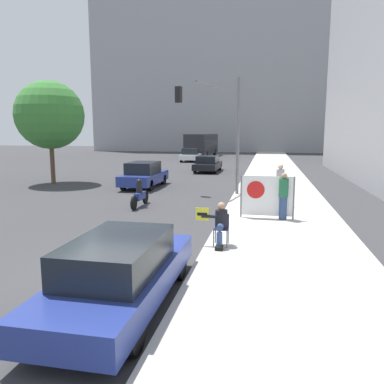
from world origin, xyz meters
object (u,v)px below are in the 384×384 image
jogger_on_sidewalk (283,196)px  car_on_road_nearest (144,175)px  seated_protester (220,223)px  motorcycle_on_road (140,195)px  pedestrian_behind (280,184)px  street_tree_near_curb (50,115)px  traffic_light_pole (215,116)px  parked_car_curbside (121,271)px  car_on_road_distant (191,155)px  car_on_road_midblock (208,164)px  protest_banner (267,196)px  city_bus_on_road (202,144)px

jogger_on_sidewalk → car_on_road_nearest: size_ratio=0.38×
seated_protester → motorcycle_on_road: bearing=116.7°
pedestrian_behind → street_tree_near_curb: street_tree_near_curb is taller
jogger_on_sidewalk → street_tree_near_curb: size_ratio=0.26×
traffic_light_pole → motorcycle_on_road: bearing=-126.8°
parked_car_curbside → seated_protester: bearing=69.5°
traffic_light_pole → car_on_road_distant: size_ratio=1.38×
seated_protester → car_on_road_distant: 33.20m
seated_protester → pedestrian_behind: pedestrian_behind is taller
jogger_on_sidewalk → car_on_road_midblock: size_ratio=0.36×
pedestrian_behind → car_on_road_distant: size_ratio=0.43×
traffic_light_pole → parked_car_curbside: (0.07, -13.20, -3.43)m
car_on_road_distant → traffic_light_pole: bearing=-75.4°
car_on_road_nearest → street_tree_near_curb: street_tree_near_curb is taller
traffic_light_pole → street_tree_near_curb: bearing=167.3°
seated_protester → traffic_light_pole: 10.11m
jogger_on_sidewalk → car_on_road_nearest: jogger_on_sidewalk is taller
pedestrian_behind → street_tree_near_curb: (-14.23, 5.53, 3.31)m
jogger_on_sidewalk → protest_banner: bearing=-43.4°
pedestrian_behind → protest_banner: size_ratio=0.92×
car_on_road_distant → motorcycle_on_road: size_ratio=1.95×
seated_protester → motorcycle_on_road: (-4.32, 5.64, -0.27)m
street_tree_near_curb → car_on_road_distant: bearing=76.3°
car_on_road_midblock → motorcycle_on_road: size_ratio=2.17×
traffic_light_pole → car_on_road_midblock: size_ratio=1.24×
traffic_light_pole → car_on_road_distant: traffic_light_pole is taller
seated_protester → car_on_road_midblock: 21.70m
protest_banner → car_on_road_midblock: size_ratio=0.42×
car_on_road_nearest → car_on_road_distant: car_on_road_nearest is taller
car_on_road_nearest → street_tree_near_curb: bearing=176.0°
seated_protester → traffic_light_pole: size_ratio=0.21×
parked_car_curbside → car_on_road_nearest: bearing=107.1°
car_on_road_midblock → street_tree_near_curb: bearing=-132.6°
jogger_on_sidewalk → car_on_road_nearest: (-7.92, 7.77, -0.26)m
city_bus_on_road → motorcycle_on_road: 35.05m
protest_banner → car_on_road_midblock: protest_banner is taller
seated_protester → car_on_road_distant: (-7.46, 32.35, -0.06)m
car_on_road_nearest → car_on_road_distant: size_ratio=1.07×
car_on_road_midblock → city_bus_on_road: bearing=101.1°
car_on_road_nearest → car_on_road_midblock: (2.36, 9.92, -0.07)m
city_bus_on_road → car_on_road_nearest: bearing=-87.2°
parked_car_curbside → protest_banner: bearing=70.5°
protest_banner → car_on_road_nearest: 10.64m
street_tree_near_curb → motorcycle_on_road: bearing=-37.7°
seated_protester → motorcycle_on_road: size_ratio=0.56×
parked_car_curbside → city_bus_on_road: (-6.08, 44.28, 1.10)m
parked_car_curbside → street_tree_near_curb: bearing=125.1°
parked_car_curbside → street_tree_near_curb: (-11.02, 15.66, 3.69)m
jogger_on_sidewalk → street_tree_near_curb: bearing=-68.0°
city_bus_on_road → motorcycle_on_road: size_ratio=5.72×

